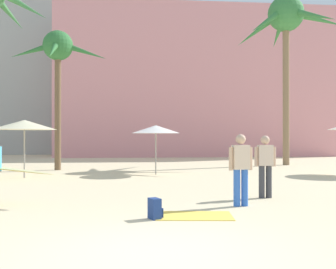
{
  "coord_description": "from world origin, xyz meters",
  "views": [
    {
      "loc": [
        -0.42,
        -6.01,
        1.66
      ],
      "look_at": [
        0.97,
        7.79,
        1.74
      ],
      "focal_mm": 45.08,
      "sensor_mm": 36.0,
      "label": 1
    }
  ],
  "objects_px": {
    "cafe_umbrella_0": "(24,125)",
    "person_mid_center": "(241,167)",
    "palm_tree_far_left": "(286,23)",
    "person_near_left": "(265,164)",
    "beach_towel": "(194,216)",
    "cafe_umbrella_1": "(156,129)",
    "palm_tree_center": "(58,55)",
    "backpack": "(155,209)"
  },
  "relations": [
    {
      "from": "cafe_umbrella_0",
      "to": "person_mid_center",
      "type": "xyz_separation_m",
      "value": [
        6.82,
        -7.64,
        -1.2
      ]
    },
    {
      "from": "palm_tree_far_left",
      "to": "person_near_left",
      "type": "distance_m",
      "value": 15.91
    },
    {
      "from": "beach_towel",
      "to": "person_mid_center",
      "type": "distance_m",
      "value": 1.97
    },
    {
      "from": "palm_tree_far_left",
      "to": "person_mid_center",
      "type": "height_order",
      "value": "palm_tree_far_left"
    },
    {
      "from": "palm_tree_far_left",
      "to": "cafe_umbrella_1",
      "type": "xyz_separation_m",
      "value": [
        -8.11,
        -5.51,
        -6.38
      ]
    },
    {
      "from": "person_near_left",
      "to": "cafe_umbrella_0",
      "type": "bearing_deg",
      "value": 49.95
    },
    {
      "from": "palm_tree_far_left",
      "to": "beach_towel",
      "type": "xyz_separation_m",
      "value": [
        -7.99,
        -15.28,
        -8.36
      ]
    },
    {
      "from": "palm_tree_center",
      "to": "cafe_umbrella_0",
      "type": "bearing_deg",
      "value": -99.59
    },
    {
      "from": "palm_tree_far_left",
      "to": "beach_towel",
      "type": "distance_m",
      "value": 19.16
    },
    {
      "from": "palm_tree_far_left",
      "to": "palm_tree_center",
      "type": "xyz_separation_m",
      "value": [
        -12.82,
        -2.47,
        -2.59
      ]
    },
    {
      "from": "palm_tree_center",
      "to": "person_near_left",
      "type": "xyz_separation_m",
      "value": [
        7.17,
        -10.4,
        -4.85
      ]
    },
    {
      "from": "cafe_umbrella_1",
      "to": "person_near_left",
      "type": "height_order",
      "value": "cafe_umbrella_1"
    },
    {
      "from": "backpack",
      "to": "person_mid_center",
      "type": "bearing_deg",
      "value": 12.02
    },
    {
      "from": "person_near_left",
      "to": "person_mid_center",
      "type": "xyz_separation_m",
      "value": [
        -1.03,
        -1.27,
        0.02
      ]
    },
    {
      "from": "palm_tree_center",
      "to": "beach_towel",
      "type": "height_order",
      "value": "palm_tree_center"
    },
    {
      "from": "palm_tree_center",
      "to": "cafe_umbrella_0",
      "type": "distance_m",
      "value": 5.47
    },
    {
      "from": "palm_tree_center",
      "to": "person_near_left",
      "type": "bearing_deg",
      "value": -55.41
    },
    {
      "from": "person_near_left",
      "to": "cafe_umbrella_1",
      "type": "bearing_deg",
      "value": 17.46
    },
    {
      "from": "palm_tree_center",
      "to": "person_near_left",
      "type": "distance_m",
      "value": 13.54
    },
    {
      "from": "cafe_umbrella_0",
      "to": "beach_towel",
      "type": "bearing_deg",
      "value": -57.89
    },
    {
      "from": "cafe_umbrella_1",
      "to": "person_mid_center",
      "type": "height_order",
      "value": "cafe_umbrella_1"
    },
    {
      "from": "cafe_umbrella_0",
      "to": "backpack",
      "type": "height_order",
      "value": "cafe_umbrella_0"
    },
    {
      "from": "cafe_umbrella_1",
      "to": "beach_towel",
      "type": "relative_size",
      "value": 1.38
    },
    {
      "from": "palm_tree_center",
      "to": "cafe_umbrella_0",
      "type": "xyz_separation_m",
      "value": [
        -0.68,
        -4.03,
        -3.64
      ]
    },
    {
      "from": "cafe_umbrella_1",
      "to": "palm_tree_center",
      "type": "bearing_deg",
      "value": 147.25
    },
    {
      "from": "palm_tree_far_left",
      "to": "person_mid_center",
      "type": "relative_size",
      "value": 5.8
    },
    {
      "from": "beach_towel",
      "to": "backpack",
      "type": "relative_size",
      "value": 3.76
    },
    {
      "from": "person_near_left",
      "to": "person_mid_center",
      "type": "relative_size",
      "value": 0.98
    },
    {
      "from": "palm_tree_far_left",
      "to": "person_mid_center",
      "type": "xyz_separation_m",
      "value": [
        -6.68,
        -14.14,
        -7.42
      ]
    },
    {
      "from": "person_mid_center",
      "to": "beach_towel",
      "type": "bearing_deg",
      "value": 123.28
    },
    {
      "from": "backpack",
      "to": "person_near_left",
      "type": "height_order",
      "value": "person_near_left"
    },
    {
      "from": "palm_tree_center",
      "to": "cafe_umbrella_1",
      "type": "xyz_separation_m",
      "value": [
        4.71,
        -3.03,
        -3.79
      ]
    },
    {
      "from": "palm_tree_center",
      "to": "person_near_left",
      "type": "height_order",
      "value": "palm_tree_center"
    },
    {
      "from": "person_near_left",
      "to": "person_mid_center",
      "type": "distance_m",
      "value": 1.63
    },
    {
      "from": "cafe_umbrella_0",
      "to": "person_near_left",
      "type": "relative_size",
      "value": 1.52
    },
    {
      "from": "backpack",
      "to": "person_near_left",
      "type": "distance_m",
      "value": 4.2
    },
    {
      "from": "beach_towel",
      "to": "backpack",
      "type": "height_order",
      "value": "backpack"
    },
    {
      "from": "palm_tree_far_left",
      "to": "cafe_umbrella_0",
      "type": "xyz_separation_m",
      "value": [
        -13.5,
        -6.5,
        -6.23
      ]
    },
    {
      "from": "palm_tree_center",
      "to": "person_mid_center",
      "type": "distance_m",
      "value": 14.04
    },
    {
      "from": "cafe_umbrella_0",
      "to": "person_mid_center",
      "type": "distance_m",
      "value": 10.31
    },
    {
      "from": "cafe_umbrella_1",
      "to": "person_mid_center",
      "type": "relative_size",
      "value": 1.26
    },
    {
      "from": "person_mid_center",
      "to": "palm_tree_center",
      "type": "bearing_deg",
      "value": 20.21
    }
  ]
}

